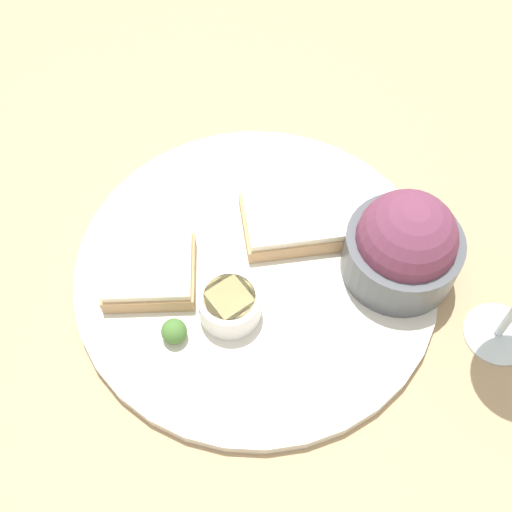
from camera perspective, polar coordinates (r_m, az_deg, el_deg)
name	(u,v)px	position (r m, az deg, el deg)	size (l,w,h in m)	color
ground_plane	(256,274)	(0.64, 0.00, -1.60)	(4.00, 4.00, 0.00)	tan
dinner_plate	(256,270)	(0.64, 0.00, -1.28)	(0.36, 0.36, 0.01)	silver
salad_bowl	(404,246)	(0.61, 13.02, 0.87)	(0.11, 0.11, 0.10)	#4C5156
sauce_ramekin	(230,304)	(0.59, -2.35, -4.26)	(0.06, 0.06, 0.03)	white
cheese_toast_near	(293,220)	(0.65, 3.33, 3.21)	(0.11, 0.08, 0.03)	tan
cheese_toast_far	(149,271)	(0.62, -9.45, -1.29)	(0.10, 0.09, 0.03)	tan
garnish	(174,331)	(0.59, -7.30, -6.66)	(0.02, 0.02, 0.02)	#477533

